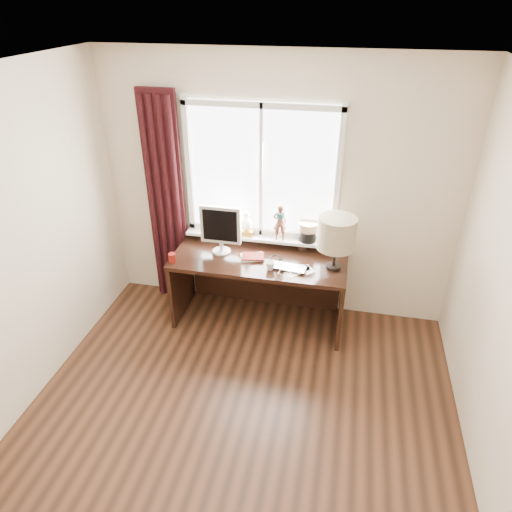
% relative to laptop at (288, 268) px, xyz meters
% --- Properties ---
extents(floor, '(3.50, 4.00, 0.00)m').
position_rel_laptop_xyz_m(floor, '(-0.21, -1.50, -0.76)').
color(floor, '#552F1B').
rests_on(floor, ground).
extents(ceiling, '(3.50, 4.00, 0.00)m').
position_rel_laptop_xyz_m(ceiling, '(-0.21, -1.50, 1.84)').
color(ceiling, white).
rests_on(ceiling, wall_back).
extents(wall_back, '(3.50, 0.00, 2.60)m').
position_rel_laptop_xyz_m(wall_back, '(-0.21, 0.50, 0.54)').
color(wall_back, beige).
rests_on(wall_back, ground).
extents(laptop, '(0.37, 0.26, 0.03)m').
position_rel_laptop_xyz_m(laptop, '(0.00, 0.00, 0.00)').
color(laptop, silver).
rests_on(laptop, desk).
extents(mug, '(0.12, 0.12, 0.09)m').
position_rel_laptop_xyz_m(mug, '(-0.16, -0.05, 0.03)').
color(mug, white).
rests_on(mug, desk).
extents(red_cup, '(0.07, 0.07, 0.09)m').
position_rel_laptop_xyz_m(red_cup, '(-1.11, -0.11, 0.03)').
color(red_cup, maroon).
rests_on(red_cup, desk).
extents(window, '(1.52, 0.20, 1.40)m').
position_rel_laptop_xyz_m(window, '(-0.34, 0.45, 0.54)').
color(window, white).
rests_on(window, ground).
extents(curtain, '(0.38, 0.09, 2.25)m').
position_rel_laptop_xyz_m(curtain, '(-1.34, 0.41, 0.35)').
color(curtain, black).
rests_on(curtain, floor).
extents(desk, '(1.70, 0.70, 0.75)m').
position_rel_laptop_xyz_m(desk, '(-0.31, 0.23, -0.26)').
color(desk, black).
rests_on(desk, floor).
extents(monitor, '(0.40, 0.18, 0.49)m').
position_rel_laptop_xyz_m(monitor, '(-0.70, 0.18, 0.26)').
color(monitor, beige).
rests_on(monitor, desk).
extents(notebook_stack, '(0.26, 0.22, 0.03)m').
position_rel_laptop_xyz_m(notebook_stack, '(-0.37, 0.12, 0.00)').
color(notebook_stack, beige).
rests_on(notebook_stack, desk).
extents(brush_holder, '(0.09, 0.09, 0.25)m').
position_rel_laptop_xyz_m(brush_holder, '(0.08, 0.40, 0.05)').
color(brush_holder, black).
rests_on(brush_holder, desk).
extents(icon_frame, '(0.10, 0.04, 0.13)m').
position_rel_laptop_xyz_m(icon_frame, '(0.28, 0.43, 0.05)').
color(icon_frame, gold).
rests_on(icon_frame, desk).
extents(table_lamp, '(0.35, 0.35, 0.52)m').
position_rel_laptop_xyz_m(table_lamp, '(0.41, 0.10, 0.35)').
color(table_lamp, black).
rests_on(table_lamp, desk).
extents(loose_papers, '(0.29, 0.27, 0.00)m').
position_rel_laptop_xyz_m(loose_papers, '(0.12, 0.00, -0.01)').
color(loose_papers, white).
rests_on(loose_papers, desk).
extents(desk_cables, '(0.17, 0.29, 0.01)m').
position_rel_laptop_xyz_m(desk_cables, '(-0.14, 0.10, -0.01)').
color(desk_cables, black).
rests_on(desk_cables, desk).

